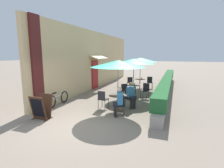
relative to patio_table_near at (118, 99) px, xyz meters
name	(u,v)px	position (x,y,z in m)	size (l,w,h in m)	color
ground_plane	(79,123)	(-0.87, -1.93, -0.54)	(120.00, 120.00, 0.00)	gray
cafe_facade_wall	(96,60)	(-3.41, 4.99, 1.55)	(0.98, 14.11, 4.20)	#D6B784
planter_hedge	(167,84)	(1.88, 5.03, -0.01)	(0.60, 13.11, 1.01)	gray
patio_table_near	(118,99)	(0.00, 0.00, 0.00)	(0.82, 0.82, 0.73)	brown
patio_umbrella_near	(118,64)	(0.00, 0.00, 1.60)	(2.41, 2.41, 2.34)	#B7B7BC
cafe_chair_near_left	(130,97)	(0.39, 0.65, -0.03)	(0.56, 0.56, 0.87)	#232328
seated_patron_near_left	(131,94)	(0.48, 0.58, 0.14)	(0.51, 0.50, 1.25)	#23232D
cafe_chair_near_right	(103,98)	(-0.75, 0.01, -0.03)	(0.44, 0.44, 0.87)	#232328
cafe_chair_near_back	(121,104)	(0.37, -0.66, -0.03)	(0.53, 0.53, 0.87)	#232328
seated_patron_near_back	(119,100)	(0.27, -0.70, 0.14)	(0.49, 0.45, 1.25)	#23232D
patio_table_mid	(133,88)	(0.04, 2.87, 0.00)	(0.82, 0.82, 0.73)	brown
patio_umbrella_mid	(134,61)	(0.04, 2.87, 1.60)	(2.41, 2.41, 2.34)	#B7B7BC
cafe_chair_mid_left	(131,86)	(-0.25, 3.57, -0.03)	(0.50, 0.50, 0.87)	#232328
cafe_chair_mid_right	(123,90)	(-0.42, 2.28, -0.03)	(0.57, 0.57, 0.87)	#232328
cafe_chair_mid_back	(145,89)	(0.79, 2.77, -0.03)	(0.48, 0.48, 0.87)	#232328
coffee_cup_mid	(135,84)	(0.11, 2.92, 0.23)	(0.07, 0.07, 0.09)	white
patio_table_far	(140,81)	(-0.09, 5.58, 0.00)	(0.82, 0.82, 0.73)	brown
patio_umbrella_far	(140,60)	(-0.09, 5.58, 1.60)	(2.41, 2.41, 2.34)	#B7B7BC
cafe_chair_far_left	(130,82)	(-0.79, 5.30, -0.03)	(0.50, 0.50, 0.87)	#232328
cafe_chair_far_right	(150,82)	(0.61, 5.87, -0.03)	(0.50, 0.50, 0.87)	#232328
coffee_cup_far	(142,78)	(0.04, 5.59, 0.23)	(0.07, 0.07, 0.09)	#B73D3D
bicycle_leaning	(58,99)	(-3.07, -0.24, -0.21)	(0.12, 1.70, 0.72)	black
menu_board	(42,107)	(-2.53, -2.01, -0.06)	(0.67, 0.64, 0.97)	#422819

